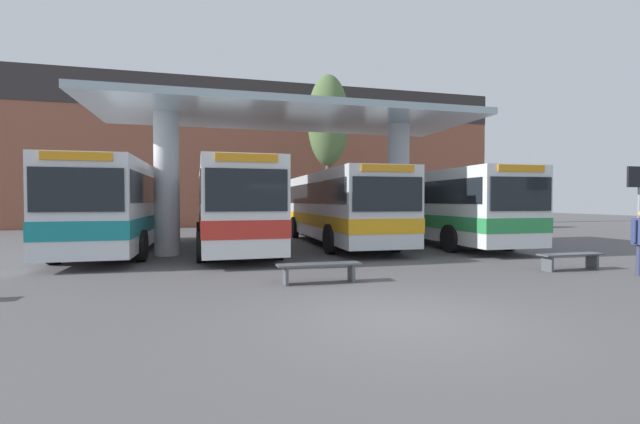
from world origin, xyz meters
The scene contains 11 objects.
ground_plane centered at (0.00, 0.00, 0.00)m, with size 100.00×100.00×0.00m, color #565456.
townhouse_backdrop centered at (0.00, 25.81, 6.28)m, with size 40.00×0.58×10.83m.
station_canopy centered at (0.00, 9.53, 4.35)m, with size 13.82×5.53×5.22m.
transit_bus_left_bay centered at (-6.24, 11.49, 1.79)m, with size 2.82×11.01×3.21m.
transit_bus_center_bay centered at (-2.10, 10.55, 1.79)m, with size 2.84×10.33×3.22m.
transit_bus_right_bay centered at (2.54, 12.03, 1.74)m, with size 2.95×11.91×3.08m.
transit_bus_far_right_bay centered at (6.96, 11.22, 1.74)m, with size 2.96×11.68×3.11m.
waiting_bench_near_pillar centered at (6.61, 3.26, 0.35)m, with size 1.89×0.44×0.46m.
waiting_bench_mid_platform centered at (-0.55, 3.26, 0.35)m, with size 1.97×0.44×0.46m.
info_sign_platform centered at (9.08, 3.31, 2.07)m, with size 0.90×0.09×2.91m.
poplar_tree_behind_left centered at (4.39, 19.76, 6.92)m, with size 2.61×2.61×9.86m.
Camera 1 is at (-3.07, -6.29, 1.92)m, focal length 24.00 mm.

